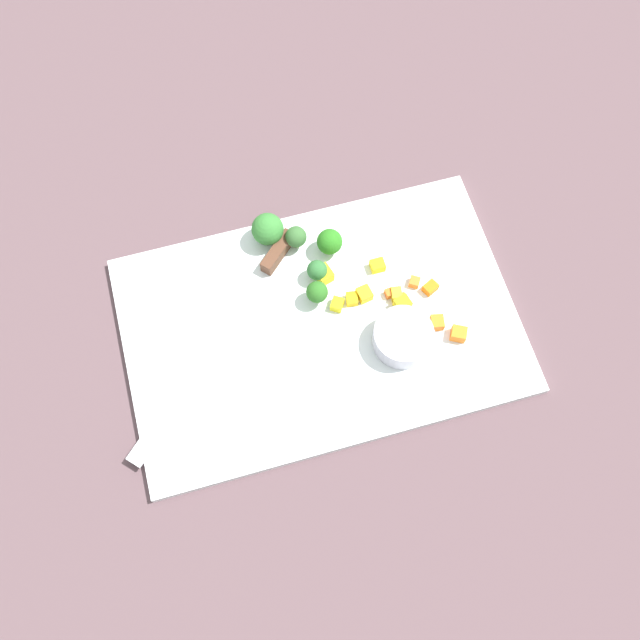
{
  "coord_description": "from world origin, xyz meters",
  "views": [
    {
      "loc": [
        0.09,
        0.31,
        0.81
      ],
      "look_at": [
        0.0,
        0.0,
        0.02
      ],
      "focal_mm": 38.91,
      "sensor_mm": 36.0,
      "label": 1
    }
  ],
  "objects": [
    {
      "name": "ground_plane",
      "position": [
        0.0,
        0.0,
        0.0
      ],
      "size": [
        4.0,
        4.0,
        0.0
      ],
      "primitive_type": "plane",
      "color": "#5B4449"
    },
    {
      "name": "cutting_board",
      "position": [
        0.0,
        0.0,
        0.01
      ],
      "size": [
        0.48,
        0.31,
        0.01
      ],
      "primitive_type": "cube",
      "color": "white",
      "rests_on": "ground_plane"
    },
    {
      "name": "prep_bowl",
      "position": [
        -0.09,
        0.05,
        0.03
      ],
      "size": [
        0.07,
        0.07,
        0.03
      ],
      "primitive_type": "cylinder",
      "color": "#B8B5C5",
      "rests_on": "cutting_board"
    },
    {
      "name": "chef_knife",
      "position": [
        0.09,
        -0.05,
        0.02
      ],
      "size": [
        0.26,
        0.25,
        0.02
      ],
      "rotation": [
        0.0,
        0.0,
        0.76
      ],
      "color": "silver",
      "rests_on": "cutting_board"
    },
    {
      "name": "carrot_dice_0",
      "position": [
        -0.15,
        -0.01,
        0.02
      ],
      "size": [
        0.02,
        0.02,
        0.01
      ],
      "primitive_type": "cube",
      "rotation": [
        0.0,
        0.0,
        2.03
      ],
      "color": "orange",
      "rests_on": "cutting_board"
    },
    {
      "name": "carrot_dice_1",
      "position": [
        -0.1,
        -0.0,
        0.02
      ],
      "size": [
        0.02,
        0.02,
        0.01
      ],
      "primitive_type": "cube",
      "rotation": [
        0.0,
        0.0,
        0.18
      ],
      "color": "orange",
      "rests_on": "cutting_board"
    },
    {
      "name": "carrot_dice_2",
      "position": [
        -0.1,
        -0.01,
        0.02
      ],
      "size": [
        0.01,
        0.01,
        0.01
      ],
      "primitive_type": "cube",
      "rotation": [
        0.0,
        0.0,
        0.08
      ],
      "color": "orange",
      "rests_on": "cutting_board"
    },
    {
      "name": "carrot_dice_3",
      "position": [
        -0.16,
        0.06,
        0.02
      ],
      "size": [
        0.02,
        0.02,
        0.02
      ],
      "primitive_type": "cube",
      "rotation": [
        0.0,
        0.0,
        1.09
      ],
      "color": "orange",
      "rests_on": "cutting_board"
    },
    {
      "name": "carrot_dice_4",
      "position": [
        -0.14,
        0.04,
        0.02
      ],
      "size": [
        0.02,
        0.02,
        0.01
      ],
      "primitive_type": "cube",
      "rotation": [
        0.0,
        0.0,
        2.94
      ],
      "color": "orange",
      "rests_on": "cutting_board"
    },
    {
      "name": "carrot_dice_5",
      "position": [
        -0.13,
        -0.02,
        0.02
      ],
      "size": [
        0.02,
        0.02,
        0.01
      ],
      "primitive_type": "cube",
      "rotation": [
        0.0,
        0.0,
        2.58
      ],
      "color": "orange",
      "rests_on": "cutting_board"
    },
    {
      "name": "pepper_dice_0",
      "position": [
        -0.03,
        -0.02,
        0.02
      ],
      "size": [
        0.02,
        0.02,
        0.01
      ],
      "primitive_type": "cube",
      "rotation": [
        0.0,
        0.0,
        2.56
      ],
      "color": "yellow",
      "rests_on": "cutting_board"
    },
    {
      "name": "pepper_dice_1",
      "position": [
        -0.06,
        -0.02,
        0.02
      ],
      "size": [
        0.02,
        0.02,
        0.01
      ],
      "primitive_type": "cube",
      "rotation": [
        0.0,
        0.0,
        1.75
      ],
      "color": "yellow",
      "rests_on": "cutting_board"
    },
    {
      "name": "pepper_dice_2",
      "position": [
        -0.05,
        -0.02,
        0.02
      ],
      "size": [
        0.02,
        0.02,
        0.01
      ],
      "primitive_type": "cube",
      "rotation": [
        0.0,
        0.0,
        1.39
      ],
      "color": "yellow",
      "rests_on": "cutting_board"
    },
    {
      "name": "pepper_dice_3",
      "position": [
        -0.1,
        0.01,
        0.02
      ],
      "size": [
        0.02,
        0.02,
        0.02
      ],
      "primitive_type": "cube",
      "rotation": [
        0.0,
        0.0,
        1.82
      ],
      "color": "yellow",
      "rests_on": "cutting_board"
    },
    {
      "name": "pepper_dice_4",
      "position": [
        -0.1,
        -0.01,
        0.02
      ],
      "size": [
        0.02,
        0.02,
        0.01
      ],
      "primitive_type": "cube",
      "rotation": [
        0.0,
        0.0,
        1.4
      ],
      "color": "yellow",
      "rests_on": "cutting_board"
    },
    {
      "name": "pepper_dice_5",
      "position": [
        -0.09,
        -0.05,
        0.02
      ],
      "size": [
        0.02,
        0.02,
        0.01
      ],
      "primitive_type": "cube",
      "rotation": [
        0.0,
        0.0,
        3.14
      ],
      "color": "yellow",
      "rests_on": "cutting_board"
    },
    {
      "name": "pepper_dice_6",
      "position": [
        -0.02,
        -0.06,
        0.02
      ],
      "size": [
        0.02,
        0.03,
        0.02
      ],
      "primitive_type": "cube",
      "rotation": [
        0.0,
        0.0,
        0.29
      ],
      "color": "yellow",
      "rests_on": "cutting_board"
    },
    {
      "name": "broccoli_floret_0",
      "position": [
        -0.04,
        -0.1,
        0.03
      ],
      "size": [
        0.03,
        0.03,
        0.04
      ],
      "color": "#80AD62",
      "rests_on": "cutting_board"
    },
    {
      "name": "broccoli_floret_1",
      "position": [
        -0.01,
        -0.06,
        0.03
      ],
      "size": [
        0.03,
        0.03,
        0.03
      ],
      "color": "#8EB859",
      "rests_on": "cutting_board"
    },
    {
      "name": "broccoli_floret_2",
      "position": [
        -0.0,
        -0.11,
        0.03
      ],
      "size": [
        0.03,
        0.03,
        0.04
      ],
      "color": "#94B265",
      "rests_on": "cutting_board"
    },
    {
      "name": "broccoli_floret_3",
      "position": [
        0.03,
        -0.13,
        0.04
      ],
      "size": [
        0.04,
        0.04,
        0.05
      ],
      "color": "#90B469",
      "rests_on": "cutting_board"
    },
    {
      "name": "broccoli_floret_4",
      "position": [
        -0.01,
        -0.03,
        0.03
      ],
      "size": [
        0.03,
        0.03,
        0.04
      ],
      "color": "#8CC366",
      "rests_on": "cutting_board"
    }
  ]
}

